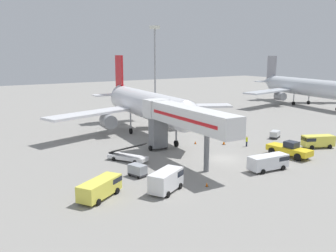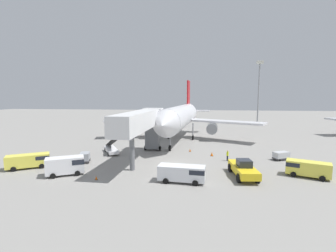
% 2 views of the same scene
% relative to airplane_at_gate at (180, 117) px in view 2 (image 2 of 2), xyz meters
% --- Properties ---
extents(ground_plane, '(300.00, 300.00, 0.00)m').
position_rel_airplane_at_gate_xyz_m(ground_plane, '(1.03, -21.64, -5.48)').
color(ground_plane, gray).
extents(airplane_at_gate, '(38.54, 37.08, 14.75)m').
position_rel_airplane_at_gate_xyz_m(airplane_at_gate, '(0.00, 0.00, 0.00)').
color(airplane_at_gate, silver).
rests_on(airplane_at_gate, ground).
extents(jet_bridge, '(3.98, 20.56, 8.02)m').
position_rel_airplane_at_gate_xyz_m(jet_bridge, '(-4.70, -18.85, 0.65)').
color(jet_bridge, silver).
rests_on(jet_bridge, ground).
extents(pushback_tug, '(3.21, 6.89, 2.33)m').
position_rel_airplane_at_gate_xyz_m(pushback_tug, '(9.94, -25.98, -4.41)').
color(pushback_tug, yellow).
rests_on(pushback_tug, ground).
extents(belt_loader_truck, '(4.50, 6.01, 2.95)m').
position_rel_airplane_at_gate_xyz_m(belt_loader_truck, '(-11.48, -15.18, -4.73)').
color(belt_loader_truck, white).
rests_on(belt_loader_truck, ground).
extents(service_van_outer_left, '(5.08, 4.05, 2.36)m').
position_rel_airplane_at_gate_xyz_m(service_van_outer_left, '(-12.95, -27.93, -4.15)').
color(service_van_outer_left, white).
rests_on(service_van_outer_left, ground).
extents(service_van_mid_center, '(5.73, 2.55, 2.02)m').
position_rel_airplane_at_gate_xyz_m(service_van_mid_center, '(2.42, -28.87, -4.32)').
color(service_van_mid_center, white).
rests_on(service_van_mid_center, ground).
extents(service_van_near_center, '(5.80, 4.69, 1.98)m').
position_rel_airplane_at_gate_xyz_m(service_van_near_center, '(-19.85, -25.69, -4.34)').
color(service_van_near_center, '#E5DB4C').
rests_on(service_van_near_center, ground).
extents(service_van_outer_right, '(5.40, 3.74, 2.02)m').
position_rel_airplane_at_gate_xyz_m(service_van_outer_right, '(18.00, -24.95, -4.32)').
color(service_van_outer_right, '#E5DB4C').
rests_on(service_van_outer_right, ground).
extents(baggage_cart_mid_right, '(1.94, 2.50, 1.51)m').
position_rel_airplane_at_gate_xyz_m(baggage_cart_mid_right, '(-13.37, -21.77, -4.65)').
color(baggage_cart_mid_right, '#38383D').
rests_on(baggage_cart_mid_right, ground).
extents(baggage_cart_far_center, '(2.82, 2.32, 1.32)m').
position_rel_airplane_at_gate_xyz_m(baggage_cart_far_center, '(17.58, -16.55, -4.74)').
color(baggage_cart_far_center, '#38383D').
rests_on(baggage_cart_far_center, ground).
extents(ground_crew_worker_foreground, '(0.40, 0.40, 1.74)m').
position_rel_airplane_at_gate_xyz_m(ground_crew_worker_foreground, '(8.87, -18.21, -4.56)').
color(ground_crew_worker_foreground, '#1E2333').
rests_on(ground_crew_worker_foreground, ground).
extents(safety_cone_alpha, '(0.37, 0.37, 0.57)m').
position_rel_airplane_at_gate_xyz_m(safety_cone_alpha, '(2.72, -12.31, -5.20)').
color(safety_cone_alpha, black).
rests_on(safety_cone_alpha, ground).
extents(safety_cone_bravo, '(0.49, 0.49, 0.75)m').
position_rel_airplane_at_gate_xyz_m(safety_cone_bravo, '(6.59, -15.19, -5.11)').
color(safety_cone_bravo, black).
rests_on(safety_cone_bravo, ground).
extents(safety_cone_charlie, '(0.32, 0.32, 0.50)m').
position_rel_airplane_at_gate_xyz_m(safety_cone_charlie, '(-8.30, -29.27, -5.24)').
color(safety_cone_charlie, black).
rests_on(safety_cone_charlie, ground).
extents(apron_light_mast, '(2.40, 2.40, 23.84)m').
position_rel_airplane_at_gate_xyz_m(apron_light_mast, '(27.57, 43.08, 11.25)').
color(apron_light_mast, '#93969B').
rests_on(apron_light_mast, ground).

